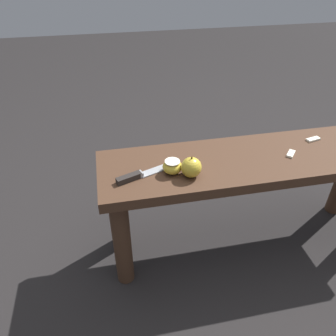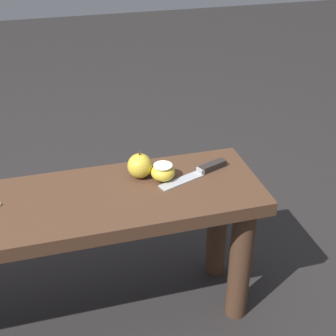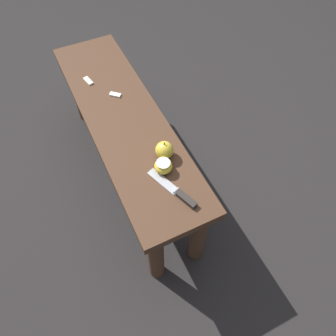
{
  "view_description": "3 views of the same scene",
  "coord_description": "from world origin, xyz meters",
  "px_view_note": "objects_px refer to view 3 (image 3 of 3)",
  "views": [
    {
      "loc": [
        -0.53,
        -0.94,
        1.14
      ],
      "look_at": [
        -0.35,
        -0.05,
        0.48
      ],
      "focal_mm": 35.0,
      "sensor_mm": 36.0,
      "label": 1
    },
    {
      "loc": [
        -0.05,
        1.05,
        1.17
      ],
      "look_at": [
        -0.35,
        -0.05,
        0.48
      ],
      "focal_mm": 50.0,
      "sensor_mm": 36.0,
      "label": 2
    },
    {
      "loc": [
        -0.97,
        0.25,
        1.48
      ],
      "look_at": [
        -0.35,
        -0.05,
        0.48
      ],
      "focal_mm": 35.0,
      "sensor_mm": 36.0,
      "label": 3
    }
  ],
  "objects_px": {
    "wooden_bench": "(126,131)",
    "apple_whole": "(164,150)",
    "apple_cut": "(163,166)",
    "knife": "(179,193)"
  },
  "relations": [
    {
      "from": "knife",
      "to": "apple_whole",
      "type": "relative_size",
      "value": 2.78
    },
    {
      "from": "wooden_bench",
      "to": "apple_whole",
      "type": "bearing_deg",
      "value": -165.89
    },
    {
      "from": "knife",
      "to": "apple_cut",
      "type": "xyz_separation_m",
      "value": [
        0.12,
        0.0,
        0.02
      ]
    },
    {
      "from": "wooden_bench",
      "to": "apple_whole",
      "type": "relative_size",
      "value": 14.72
    },
    {
      "from": "knife",
      "to": "apple_cut",
      "type": "bearing_deg",
      "value": -18.51
    },
    {
      "from": "apple_whole",
      "to": "apple_cut",
      "type": "distance_m",
      "value": 0.07
    },
    {
      "from": "wooden_bench",
      "to": "apple_cut",
      "type": "distance_m",
      "value": 0.35
    },
    {
      "from": "knife",
      "to": "apple_cut",
      "type": "distance_m",
      "value": 0.12
    },
    {
      "from": "knife",
      "to": "apple_whole",
      "type": "height_order",
      "value": "apple_whole"
    },
    {
      "from": "apple_cut",
      "to": "apple_whole",
      "type": "bearing_deg",
      "value": -28.81
    }
  ]
}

